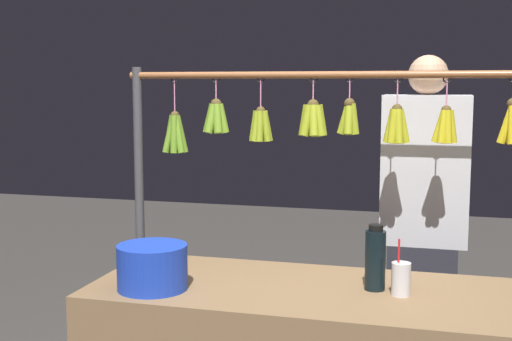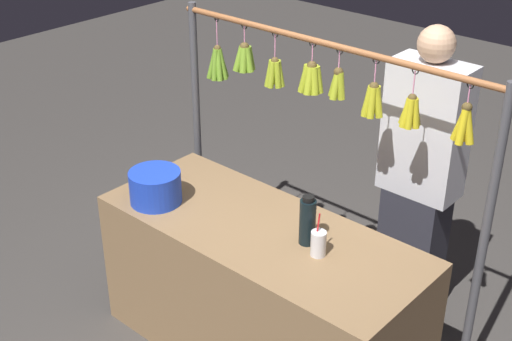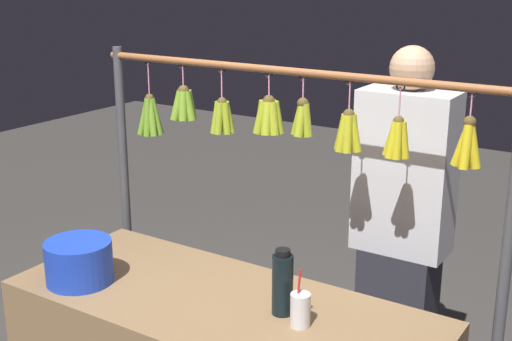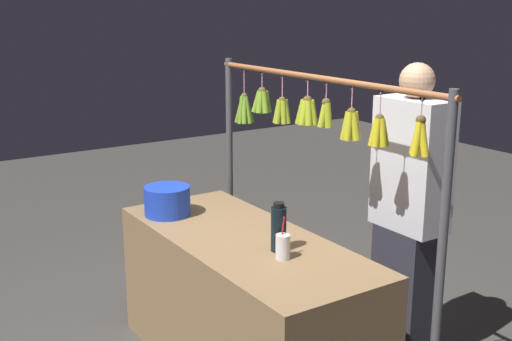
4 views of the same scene
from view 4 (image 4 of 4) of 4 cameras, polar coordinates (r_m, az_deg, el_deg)
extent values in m
cube|color=olive|center=(3.67, -0.96, -11.79)|extent=(1.71, 0.71, 0.80)
cylinder|color=#4C4C51|center=(3.13, 15.88, -8.44)|extent=(0.04, 0.04, 1.67)
cylinder|color=#4C4C51|center=(4.50, -2.31, -0.86)|extent=(0.04, 0.04, 1.67)
cylinder|color=#9E6038|center=(3.59, 5.38, 8.12)|extent=(1.93, 0.03, 0.03)
torus|color=black|center=(3.04, 14.39, 6.23)|extent=(0.04, 0.01, 0.04)
cylinder|color=pink|center=(3.05, 14.33, 5.25)|extent=(0.01, 0.01, 0.10)
sphere|color=brown|center=(3.06, 14.27, 4.31)|extent=(0.05, 0.05, 0.05)
cylinder|color=yellow|center=(3.08, 13.95, 2.83)|extent=(0.08, 0.04, 0.17)
cylinder|color=yellow|center=(3.06, 13.96, 2.74)|extent=(0.04, 0.06, 0.17)
cylinder|color=yellow|center=(3.06, 14.45, 2.72)|extent=(0.07, 0.04, 0.17)
cylinder|color=yellow|center=(3.08, 14.41, 2.80)|extent=(0.04, 0.07, 0.17)
torus|color=black|center=(3.22, 10.91, 6.87)|extent=(0.04, 0.01, 0.04)
cylinder|color=pink|center=(3.23, 10.86, 5.69)|extent=(0.01, 0.01, 0.13)
sphere|color=brown|center=(3.24, 10.80, 4.55)|extent=(0.04, 0.04, 0.04)
cylinder|color=gold|center=(3.27, 10.47, 3.41)|extent=(0.07, 0.03, 0.14)
cylinder|color=gold|center=(3.25, 10.33, 3.33)|extent=(0.05, 0.06, 0.15)
cylinder|color=gold|center=(3.23, 10.56, 3.27)|extent=(0.04, 0.05, 0.14)
cylinder|color=gold|center=(3.24, 11.05, 3.27)|extent=(0.05, 0.03, 0.14)
cylinder|color=gold|center=(3.26, 11.16, 3.33)|extent=(0.05, 0.06, 0.15)
cylinder|color=gold|center=(3.28, 10.87, 3.41)|extent=(0.05, 0.06, 0.15)
torus|color=black|center=(3.37, 8.47, 7.30)|extent=(0.04, 0.01, 0.04)
cylinder|color=pink|center=(3.38, 8.43, 6.19)|extent=(0.01, 0.01, 0.13)
sphere|color=brown|center=(3.39, 8.39, 5.12)|extent=(0.05, 0.05, 0.05)
cylinder|color=gold|center=(3.42, 8.05, 3.97)|extent=(0.06, 0.04, 0.15)
cylinder|color=gold|center=(3.40, 7.90, 3.90)|extent=(0.05, 0.06, 0.15)
cylinder|color=gold|center=(3.38, 8.14, 3.83)|extent=(0.04, 0.06, 0.15)
cylinder|color=gold|center=(3.38, 8.65, 3.83)|extent=(0.07, 0.04, 0.15)
cylinder|color=gold|center=(3.41, 8.78, 3.89)|extent=(0.05, 0.05, 0.15)
cylinder|color=gold|center=(3.43, 8.51, 3.96)|extent=(0.05, 0.07, 0.15)
torus|color=black|center=(3.53, 6.22, 7.69)|extent=(0.04, 0.01, 0.04)
cylinder|color=pink|center=(3.53, 6.19, 6.81)|extent=(0.01, 0.01, 0.11)
sphere|color=brown|center=(3.54, 6.17, 5.96)|extent=(0.05, 0.05, 0.05)
cylinder|color=#A3B426|center=(3.57, 5.98, 4.92)|extent=(0.07, 0.04, 0.14)
cylinder|color=#A3B426|center=(3.54, 5.92, 4.85)|extent=(0.04, 0.07, 0.14)
cylinder|color=#A3B426|center=(3.54, 6.31, 4.83)|extent=(0.05, 0.04, 0.14)
cylinder|color=#A3B426|center=(3.56, 6.35, 4.91)|extent=(0.04, 0.06, 0.14)
torus|color=black|center=(3.65, 4.58, 7.96)|extent=(0.04, 0.02, 0.04)
cylinder|color=pink|center=(3.66, 4.56, 7.05)|extent=(0.01, 0.01, 0.11)
sphere|color=brown|center=(3.67, 4.55, 6.18)|extent=(0.05, 0.05, 0.05)
cylinder|color=#A4B426|center=(3.70, 4.15, 5.18)|extent=(0.06, 0.04, 0.14)
cylinder|color=#A4B426|center=(3.68, 3.99, 5.13)|extent=(0.06, 0.06, 0.15)
cylinder|color=#A4B426|center=(3.65, 4.21, 5.04)|extent=(0.05, 0.07, 0.15)
cylinder|color=#A4B426|center=(3.64, 4.62, 5.02)|extent=(0.06, 0.05, 0.15)
cylinder|color=#A4B426|center=(3.66, 4.98, 5.05)|extent=(0.06, 0.05, 0.15)
cylinder|color=#A4B426|center=(3.70, 4.99, 5.14)|extent=(0.04, 0.07, 0.15)
cylinder|color=#A4B426|center=(3.71, 4.65, 5.19)|extent=(0.06, 0.06, 0.15)
torus|color=black|center=(3.85, 2.34, 8.33)|extent=(0.04, 0.01, 0.04)
cylinder|color=pink|center=(3.85, 2.33, 7.25)|extent=(0.01, 0.01, 0.14)
sphere|color=brown|center=(3.86, 2.32, 6.20)|extent=(0.04, 0.04, 0.04)
cylinder|color=#9BB127|center=(3.90, 2.03, 5.23)|extent=(0.05, 0.03, 0.14)
cylinder|color=#9BB127|center=(3.87, 1.89, 5.18)|extent=(0.05, 0.05, 0.15)
cylinder|color=#9BB127|center=(3.86, 2.00, 5.14)|extent=(0.03, 0.05, 0.14)
cylinder|color=#9BB127|center=(3.85, 2.44, 5.12)|extent=(0.05, 0.04, 0.14)
cylinder|color=#9BB127|center=(3.86, 2.67, 5.14)|extent=(0.06, 0.04, 0.14)
cylinder|color=#9BB127|center=(3.88, 2.71, 5.20)|extent=(0.04, 0.05, 0.14)
cylinder|color=#9BB127|center=(3.90, 2.42, 5.25)|extent=(0.05, 0.05, 0.14)
torus|color=black|center=(4.02, 0.54, 8.61)|extent=(0.04, 0.01, 0.04)
cylinder|color=pink|center=(4.03, 0.54, 7.78)|extent=(0.01, 0.01, 0.11)
sphere|color=brown|center=(4.03, 0.54, 6.98)|extent=(0.05, 0.05, 0.05)
cylinder|color=#77A52B|center=(4.07, 0.30, 6.09)|extent=(0.07, 0.04, 0.14)
cylinder|color=#77A52B|center=(4.04, 0.11, 6.04)|extent=(0.06, 0.07, 0.14)
cylinder|color=#77A52B|center=(4.02, 0.35, 5.99)|extent=(0.06, 0.07, 0.14)
cylinder|color=#77A52B|center=(4.02, 0.74, 5.99)|extent=(0.07, 0.04, 0.14)
cylinder|color=#77A52B|center=(4.04, 0.95, 6.04)|extent=(0.05, 0.06, 0.14)
cylinder|color=#77A52B|center=(4.07, 0.71, 6.10)|extent=(0.05, 0.05, 0.14)
torus|color=black|center=(4.19, -1.05, 8.85)|extent=(0.04, 0.01, 0.04)
cylinder|color=pink|center=(4.20, -1.05, 7.69)|extent=(0.01, 0.01, 0.17)
sphere|color=brown|center=(4.21, -1.04, 6.56)|extent=(0.04, 0.04, 0.04)
cylinder|color=#6FA32C|center=(4.25, -1.25, 5.41)|extent=(0.07, 0.03, 0.18)
cylinder|color=#6FA32C|center=(4.23, -1.40, 5.38)|extent=(0.06, 0.06, 0.18)
cylinder|color=#6FA32C|center=(4.21, -1.31, 5.32)|extent=(0.04, 0.06, 0.18)
cylinder|color=#6FA32C|center=(4.20, -1.04, 5.31)|extent=(0.07, 0.05, 0.18)
cylinder|color=#6FA32C|center=(4.21, -0.75, 5.33)|extent=(0.07, 0.04, 0.18)
cylinder|color=#6FA32C|center=(4.23, -0.67, 5.38)|extent=(0.05, 0.08, 0.18)
cylinder|color=#6FA32C|center=(4.25, -0.96, 5.42)|extent=(0.06, 0.06, 0.18)
cylinder|color=black|center=(3.30, 2.00, -5.16)|extent=(0.08, 0.08, 0.23)
cylinder|color=black|center=(3.26, 2.01, -3.05)|extent=(0.06, 0.06, 0.02)
cylinder|color=blue|center=(3.89, -7.79, -2.65)|extent=(0.27, 0.27, 0.17)
cylinder|color=silver|center=(3.22, 2.31, -6.73)|extent=(0.07, 0.07, 0.13)
cylinder|color=red|center=(3.21, 2.21, -5.93)|extent=(0.01, 0.04, 0.21)
cube|color=#2D2D38|center=(3.86, 12.85, -10.66)|extent=(0.33, 0.22, 0.82)
cube|color=silver|center=(3.60, 13.53, 0.51)|extent=(0.41, 0.22, 0.72)
sphere|color=tan|center=(3.52, 13.97, 7.68)|extent=(0.19, 0.19, 0.19)
camera|label=1|loc=(2.47, -51.60, -1.27)|focal=48.23mm
camera|label=2|loc=(1.17, -74.09, 40.38)|focal=49.86mm
camera|label=3|loc=(1.37, -42.00, 11.41)|focal=48.36mm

